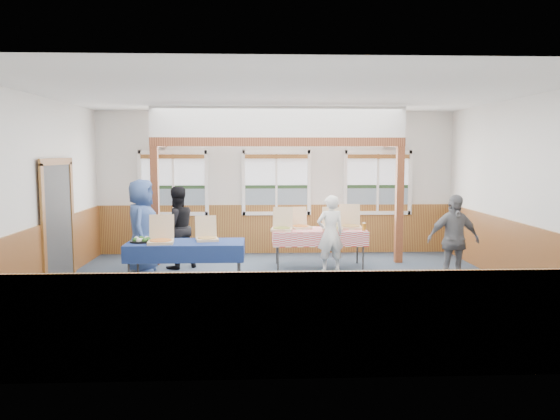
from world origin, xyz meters
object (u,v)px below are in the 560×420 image
object	(u,v)px
person_grey	(453,240)
table_left	(186,245)
table_right	(319,232)
woman_white	(330,234)
woman_black	(177,228)
man_blue	(142,226)

from	to	relation	value
person_grey	table_left	bearing A→B (deg)	172.54
table_right	woman_white	bearing A→B (deg)	-57.00
woman_black	man_blue	size ratio (longest dim) A/B	0.91
table_left	person_grey	distance (m)	4.57
man_blue	table_right	bearing A→B (deg)	-85.94
table_left	person_grey	world-z (taller)	person_grey
woman_white	man_blue	distance (m)	3.59
table_right	man_blue	distance (m)	3.44
table_right	woman_white	world-z (taller)	woman_white
woman_white	woman_black	world-z (taller)	woman_black
table_left	woman_white	world-z (taller)	woman_white
table_left	man_blue	world-z (taller)	man_blue
man_blue	person_grey	distance (m)	5.69
table_right	woman_black	size ratio (longest dim) A/B	1.23
woman_black	person_grey	distance (m)	5.19
woman_white	woman_black	xyz separation A→B (m)	(-2.98, 0.46, 0.07)
person_grey	woman_white	bearing A→B (deg)	144.18
woman_white	man_blue	xyz separation A→B (m)	(-3.58, 0.13, 0.15)
woman_white	person_grey	distance (m)	2.28
table_right	person_grey	xyz separation A→B (m)	(2.12, -1.65, 0.09)
table_right	woman_black	distance (m)	2.82
man_blue	person_grey	size ratio (longest dim) A/B	1.13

